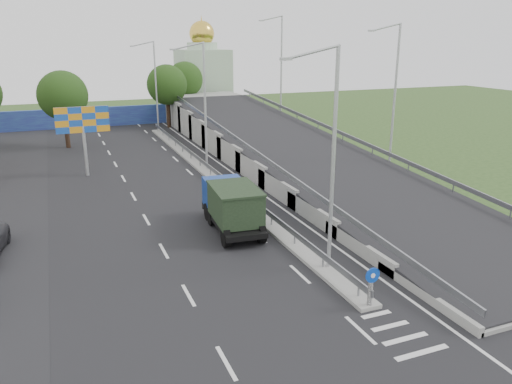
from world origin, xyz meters
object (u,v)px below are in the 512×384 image
lamp_post_far (154,81)px  dump_truck (232,204)px  billboard (83,124)px  lamp_post_near (330,150)px  lamp_post_mid (203,100)px  sign_bollard (371,286)px  church (203,76)px

lamp_post_far → dump_truck: lamp_post_far is taller
lamp_post_far → billboard: lamp_post_far is taller
lamp_post_near → lamp_post_far: (0.00, 40.00, 0.00)m
lamp_post_near → dump_truck: bearing=109.0°
lamp_post_mid → billboard: lamp_post_mid is taller
lamp_post_near → billboard: lamp_post_near is taller
lamp_post_mid → lamp_post_far: bearing=90.0°
sign_bollard → billboard: 27.53m
lamp_post_mid → billboard: size_ratio=1.83×
lamp_post_near → lamp_post_mid: (0.00, 20.00, 0.00)m
lamp_post_far → dump_truck: bearing=-93.9°
sign_bollard → billboard: size_ratio=0.30×
church → dump_truck: bearing=-104.4°
billboard → sign_bollard: bearing=-70.8°
lamp_post_far → church: 17.15m
church → dump_truck: (-12.19, -47.32, -3.80)m
lamp_post_near → billboard: bearing=112.5°
lamp_post_near → church: size_ratio=0.73×
lamp_post_mid → church: 35.41m
lamp_post_mid → church: (9.89, 34.00, -0.50)m
lamp_post_near → lamp_post_far: 40.00m
dump_truck → lamp_post_mid: bearing=84.7°
lamp_post_mid → billboard: 9.47m
sign_bollard → dump_truck: dump_truck is taller
lamp_post_far → dump_truck: size_ratio=1.59×
dump_truck → lamp_post_far: bearing=90.5°
lamp_post_near → lamp_post_mid: 20.00m
lamp_post_far → billboard: (-9.11, -18.00, -1.62)m
sign_bollard → lamp_post_far: lamp_post_far is taller
lamp_post_mid → billboard: bearing=167.6°
lamp_post_mid → dump_truck: bearing=-99.8°
church → lamp_post_near: bearing=-100.4°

